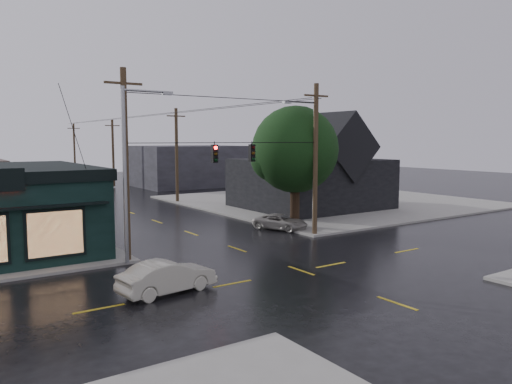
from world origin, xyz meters
TOP-DOWN VIEW (x-y plane):
  - ground_plane at (0.00, 0.00)m, footprint 160.00×160.00m
  - sidewalk_ne at (20.00, 20.00)m, footprint 28.00×28.00m
  - ne_building at (15.00, 17.00)m, footprint 12.60×11.60m
  - corner_tree at (7.23, 9.57)m, footprint 6.30×6.30m
  - utility_pole_nw at (-6.50, 6.50)m, footprint 2.00×0.32m
  - utility_pole_ne at (6.50, 6.50)m, footprint 2.00×0.32m
  - utility_pole_far_a at (6.50, 28.00)m, footprint 2.00×0.32m
  - utility_pole_far_b at (6.50, 48.00)m, footprint 2.00×0.32m
  - utility_pole_far_c at (6.50, 68.00)m, footprint 2.00×0.32m
  - span_signal_assembly at (0.10, 6.50)m, footprint 13.00×0.48m
  - streetlight_nw at (-6.80, 5.80)m, footprint 5.40×0.30m
  - streetlight_ne at (7.00, 7.20)m, footprint 5.40×0.30m
  - bg_building_east at (16.00, 45.00)m, footprint 14.00×12.00m
  - sedan_cream at (-6.97, 0.40)m, footprint 4.38×2.04m
  - suv_silver at (6.00, 9.67)m, footprint 3.33×4.41m

SIDE VIEW (x-z plane):
  - ground_plane at x=0.00m, z-range 0.00..0.00m
  - utility_pole_nw at x=-6.50m, z-range -5.08..5.08m
  - utility_pole_ne at x=6.50m, z-range -5.08..5.08m
  - utility_pole_far_a at x=6.50m, z-range -4.83..4.83m
  - utility_pole_far_b at x=6.50m, z-range -4.58..4.58m
  - utility_pole_far_c at x=6.50m, z-range -4.58..4.58m
  - streetlight_nw at x=-6.80m, z-range -4.58..4.58m
  - streetlight_ne at x=7.00m, z-range -4.58..4.58m
  - sidewalk_ne at x=20.00m, z-range 0.00..0.15m
  - suv_silver at x=6.00m, z-range 0.00..1.11m
  - sedan_cream at x=-6.97m, z-range 0.00..1.39m
  - bg_building_east at x=16.00m, z-range 0.00..5.60m
  - ne_building at x=15.00m, z-range 0.09..8.85m
  - span_signal_assembly at x=0.10m, z-range 5.08..6.31m
  - corner_tree at x=7.23m, z-range 1.36..10.13m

